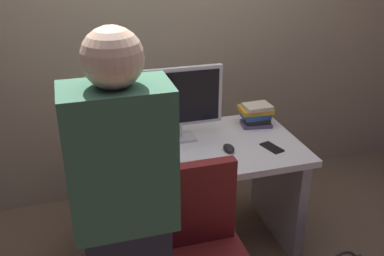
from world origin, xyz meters
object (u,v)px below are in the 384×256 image
desk (190,181)px  person_at_desk (125,223)px  keyboard (179,158)px  mouse (229,148)px  monitor (178,100)px  cup_by_monitor (94,141)px  cell_phone (272,147)px  book_stack (256,114)px  cup_near_keyboard (118,161)px

desk → person_at_desk: bearing=-123.0°
keyboard → desk: bearing=52.5°
mouse → person_at_desk: bearing=-137.1°
monitor → keyboard: (-0.06, -0.25, -0.25)m
mouse → cup_by_monitor: size_ratio=1.08×
desk → cell_phone: bearing=-17.5°
cup_by_monitor → book_stack: size_ratio=0.43×
desk → mouse: mouse is taller
mouse → cup_near_keyboard: size_ratio=1.09×
keyboard → cup_near_keyboard: 0.34m
book_stack → mouse: bearing=-135.9°
book_stack → cell_phone: size_ratio=1.49×
person_at_desk → cell_phone: bearing=32.5°
monitor → cup_near_keyboard: 0.52m
book_stack → desk: bearing=-159.9°
desk → monitor: 0.51m
keyboard → cup_near_keyboard: (-0.34, -0.01, 0.04)m
person_at_desk → keyboard: size_ratio=3.81×
person_at_desk → book_stack: (0.99, 0.94, -0.03)m
person_at_desk → cup_by_monitor: bearing=93.4°
monitor → keyboard: size_ratio=1.26×
desk → keyboard: (-0.10, -0.12, 0.24)m
keyboard → cell_phone: (0.56, -0.02, -0.01)m
desk → book_stack: 0.62m
desk → monitor: size_ratio=2.47×
book_stack → cell_phone: (-0.04, -0.33, -0.07)m
monitor → cup_near_keyboard: monitor is taller
monitor → cup_near_keyboard: (-0.40, -0.26, -0.21)m
mouse → cup_by_monitor: bearing=161.2°
keyboard → book_stack: bearing=28.3°
book_stack → cell_phone: bearing=-97.3°
person_at_desk → mouse: (0.70, 0.65, -0.09)m
keyboard → mouse: size_ratio=4.30×
keyboard → cell_phone: size_ratio=2.99×
desk → person_at_desk: person_at_desk is taller
keyboard → mouse: bearing=5.1°
cup_near_keyboard → book_stack: size_ratio=0.43×
monitor → book_stack: 0.57m
cup_near_keyboard → monitor: bearing=32.4°
desk → book_stack: size_ratio=6.21×
keyboard → cup_by_monitor: (-0.44, 0.28, 0.04)m
monitor → person_at_desk: bearing=-117.4°
person_at_desk → monitor: (0.45, 0.88, 0.15)m
desk → cell_phone: (0.46, -0.15, 0.24)m
person_at_desk → keyboard: person_at_desk is taller
keyboard → cup_near_keyboard: size_ratio=4.67×
monitor → cup_by_monitor: (-0.51, 0.03, -0.21)m
person_at_desk → mouse: size_ratio=16.39×
cup_by_monitor → keyboard: bearing=-32.0°
desk → keyboard: size_ratio=3.11×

